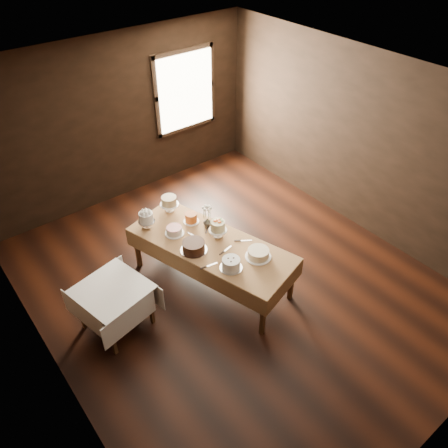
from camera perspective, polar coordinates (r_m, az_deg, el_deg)
floor at (r=6.48m, az=1.10°, el=-7.49°), size 5.00×6.00×0.01m
ceiling at (r=4.89m, az=1.51°, el=16.13°), size 5.00×6.00×0.01m
wall_back at (r=7.80m, az=-13.16°, el=12.66°), size 5.00×0.02×2.80m
wall_left at (r=4.77m, az=-22.95°, el=-8.42°), size 0.02×6.00×2.80m
wall_right at (r=7.20m, az=17.11°, el=9.70°), size 0.02×6.00×2.80m
window at (r=8.25m, az=-4.90°, el=16.44°), size 1.10×0.05×1.30m
display_table at (r=6.06m, az=-1.66°, el=-2.84°), size 1.51×2.47×0.71m
side_table at (r=5.70m, az=-13.98°, el=-8.51°), size 0.94×0.94×0.67m
cake_meringue at (r=6.32m, az=-9.81°, el=0.45°), size 0.27×0.27×0.25m
cake_speckled at (r=6.59m, az=-6.95°, el=2.50°), size 0.29×0.29×0.25m
cake_lattice at (r=6.19m, az=-6.33°, el=-0.88°), size 0.27×0.27×0.10m
cake_caramel at (r=6.36m, az=-4.20°, el=0.77°), size 0.23×0.23×0.14m
cake_chocolate at (r=5.88m, az=-3.87°, el=-2.87°), size 0.41×0.41×0.14m
cake_flowers at (r=6.07m, az=-0.79°, el=-0.71°), size 0.26×0.26×0.26m
cake_swirl at (r=5.62m, az=0.90°, el=-5.10°), size 0.30×0.30×0.15m
cake_cream at (r=5.80m, az=4.37°, el=-3.78°), size 0.39×0.39×0.12m
cake_server_a at (r=5.94m, az=0.47°, el=-3.13°), size 0.24×0.07×0.01m
cake_server_b at (r=6.07m, az=2.86°, el=-2.10°), size 0.21×0.16×0.01m
cake_server_c at (r=6.17m, az=-4.14°, el=-1.34°), size 0.07×0.24×0.01m
cake_server_d at (r=6.31m, az=-2.05°, el=-0.25°), size 0.19×0.18×0.01m
cake_server_e at (r=5.71m, az=-1.53°, el=-5.16°), size 0.24×0.06×0.01m
flower_vase at (r=6.29m, az=-2.13°, el=0.26°), size 0.14×0.14×0.12m
flower_bouquet at (r=6.18m, az=-2.17°, el=1.58°), size 0.14×0.14×0.20m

